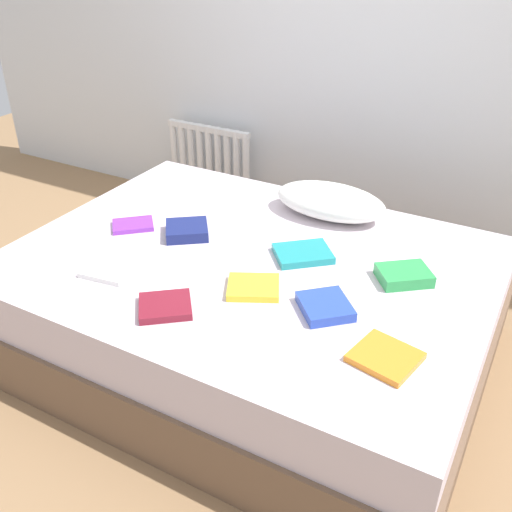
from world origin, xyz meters
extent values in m
plane|color=#93704C|center=(0.00, 0.00, 0.00)|extent=(8.00, 8.00, 0.00)
cube|color=brown|center=(0.00, 0.00, 0.14)|extent=(2.00, 1.50, 0.28)
cube|color=silver|center=(0.00, 0.00, 0.39)|extent=(1.96, 1.46, 0.22)
cylinder|color=white|center=(-1.28, 1.20, 0.34)|extent=(0.04, 0.04, 0.48)
cylinder|color=white|center=(-1.21, 1.20, 0.34)|extent=(0.04, 0.04, 0.48)
cylinder|color=white|center=(-1.14, 1.20, 0.34)|extent=(0.04, 0.04, 0.48)
cylinder|color=white|center=(-1.07, 1.20, 0.34)|extent=(0.04, 0.04, 0.48)
cylinder|color=white|center=(-1.00, 1.20, 0.34)|extent=(0.04, 0.04, 0.48)
cylinder|color=white|center=(-0.93, 1.20, 0.34)|extent=(0.04, 0.04, 0.48)
cylinder|color=white|center=(-0.86, 1.20, 0.34)|extent=(0.04, 0.04, 0.48)
cylinder|color=white|center=(-0.78, 1.20, 0.34)|extent=(0.04, 0.04, 0.48)
cylinder|color=white|center=(-0.71, 1.20, 0.34)|extent=(0.04, 0.04, 0.48)
cube|color=white|center=(-1.00, 1.20, 0.55)|extent=(0.61, 0.04, 0.04)
cube|color=white|center=(-1.00, 1.20, 0.12)|extent=(0.61, 0.04, 0.04)
ellipsoid|color=white|center=(0.14, 0.53, 0.57)|extent=(0.54, 0.30, 0.15)
cube|color=white|center=(-0.44, -0.37, 0.51)|extent=(0.22, 0.21, 0.02)
cube|color=purple|center=(-0.61, -0.03, 0.51)|extent=(0.22, 0.22, 0.02)
cube|color=yellow|center=(0.13, -0.21, 0.51)|extent=(0.25, 0.24, 0.03)
cube|color=navy|center=(-0.34, 0.03, 0.52)|extent=(0.25, 0.25, 0.05)
cube|color=teal|center=(0.19, 0.11, 0.52)|extent=(0.29, 0.29, 0.03)
cube|color=orange|center=(0.70, -0.36, 0.51)|extent=(0.23, 0.22, 0.02)
cube|color=green|center=(0.62, 0.14, 0.52)|extent=(0.25, 0.24, 0.05)
cube|color=maroon|center=(-0.08, -0.48, 0.51)|extent=(0.25, 0.25, 0.03)
cube|color=#2847B7|center=(0.43, -0.20, 0.52)|extent=(0.25, 0.25, 0.04)
camera|label=1|loc=(1.04, -1.81, 1.74)|focal=40.49mm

